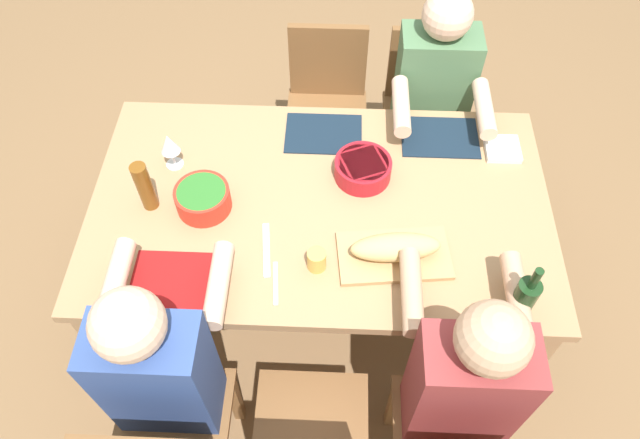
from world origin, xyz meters
name	(u,v)px	position (x,y,z in m)	size (l,w,h in m)	color
ground_plane	(320,295)	(0.00, 0.00, 0.00)	(8.00, 8.00, 0.00)	brown
dining_table	(320,215)	(0.00, 0.00, 0.66)	(1.77, 1.04, 0.74)	#A87F56
diner_far_left	(462,378)	(-0.49, 0.66, 0.70)	(0.41, 0.53, 1.20)	#2D2D38
chair_near_left	(424,103)	(-0.49, -0.84, 0.48)	(0.40, 0.40, 0.85)	brown
diner_near_left	(433,96)	(-0.49, -0.66, 0.70)	(0.41, 0.53, 1.20)	#2D2D38
diner_far_right	(163,366)	(0.49, 0.66, 0.70)	(0.41, 0.53, 1.20)	#2D2D38
chair_near_center	(327,101)	(0.00, -0.84, 0.48)	(0.40, 0.40, 0.85)	brown
serving_bowl_greens	(203,198)	(0.44, 0.04, 0.79)	(0.21, 0.21, 0.09)	red
serving_bowl_pasta	(363,168)	(-0.16, -0.14, 0.79)	(0.22, 0.22, 0.08)	#B21923
cutting_board	(394,256)	(-0.28, 0.24, 0.75)	(0.40, 0.22, 0.02)	tan
bread_loaf	(395,247)	(-0.28, 0.24, 0.81)	(0.32, 0.11, 0.09)	tan
wine_bottle	(523,300)	(-0.67, 0.45, 0.85)	(0.08, 0.08, 0.29)	#193819
beer_bottle	(145,187)	(0.65, 0.04, 0.85)	(0.06, 0.06, 0.22)	brown
wine_glass	(169,145)	(0.59, -0.17, 0.86)	(0.08, 0.08, 0.17)	silver
cup_far_center	(317,260)	(0.00, 0.28, 0.78)	(0.07, 0.07, 0.08)	gold
fork_far_center	(276,283)	(0.14, 0.36, 0.74)	(0.02, 0.17, 0.01)	silver
placemat_near_left	(440,137)	(-0.49, -0.36, 0.74)	(0.32, 0.23, 0.01)	#142333
placemat_far_right	(177,280)	(0.49, 0.36, 0.74)	(0.32, 0.23, 0.01)	maroon
placemat_near_center	(324,134)	(0.00, -0.36, 0.74)	(0.32, 0.23, 0.01)	#142333
carving_knife	(266,250)	(0.18, 0.23, 0.74)	(0.23, 0.02, 0.01)	silver
napkin_stack	(502,149)	(-0.74, -0.30, 0.75)	(0.14, 0.14, 0.02)	white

